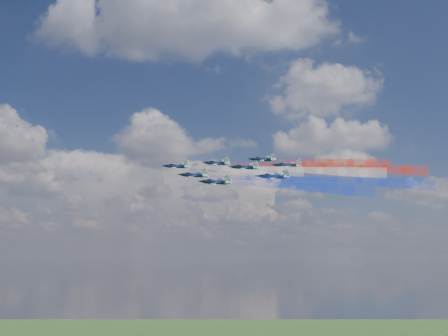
# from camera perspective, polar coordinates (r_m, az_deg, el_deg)

# --- Properties ---
(jet_lead) EXTENTS (14.59, 13.20, 7.69)m
(jet_lead) POSITION_cam_1_polar(r_m,az_deg,el_deg) (186.72, -5.60, 0.20)
(jet_lead) COLOR black
(trail_lead) EXTENTS (42.94, 16.38, 9.71)m
(trail_lead) POSITION_cam_1_polar(r_m,az_deg,el_deg) (176.67, 2.37, -0.15)
(trail_lead) COLOR white
(jet_inner_left) EXTENTS (14.59, 13.20, 7.69)m
(jet_inner_left) POSITION_cam_1_polar(r_m,az_deg,el_deg) (169.08, -3.58, -0.85)
(jet_inner_left) COLOR black
(trail_inner_left) EXTENTS (42.94, 16.38, 9.71)m
(trail_inner_left) POSITION_cam_1_polar(r_m,az_deg,el_deg) (160.16, 5.36, -1.30)
(trail_inner_left) COLOR blue
(jet_inner_right) EXTENTS (14.59, 13.20, 7.69)m
(jet_inner_right) POSITION_cam_1_polar(r_m,az_deg,el_deg) (191.31, -0.85, 0.58)
(jet_inner_right) COLOR black
(trail_inner_right) EXTENTS (42.94, 16.38, 9.71)m
(trail_inner_right) POSITION_cam_1_polar(r_m,az_deg,el_deg) (183.37, 7.11, 0.26)
(trail_inner_right) COLOR red
(jet_outer_left) EXTENTS (14.59, 13.20, 7.69)m
(jet_outer_left) POSITION_cam_1_polar(r_m,az_deg,el_deg) (155.26, -0.97, -1.67)
(jet_outer_left) COLOR black
(trail_outer_left) EXTENTS (42.94, 16.38, 9.71)m
(trail_outer_left) POSITION_cam_1_polar(r_m,az_deg,el_deg) (147.75, 8.92, -2.19)
(trail_outer_left) COLOR blue
(jet_center_third) EXTENTS (14.59, 13.20, 7.69)m
(jet_center_third) POSITION_cam_1_polar(r_m,az_deg,el_deg) (175.05, 2.44, 0.08)
(jet_center_third) COLOR black
(trail_center_third) EXTENTS (42.94, 16.38, 9.71)m
(trail_center_third) POSITION_cam_1_polar(r_m,az_deg,el_deg) (168.83, 11.26, -0.29)
(trail_center_third) COLOR white
(jet_outer_right) EXTENTS (14.59, 13.20, 7.69)m
(jet_outer_right) POSITION_cam_1_polar(r_m,az_deg,el_deg) (196.06, 4.60, 1.02)
(jet_outer_right) COLOR black
(trail_outer_right) EXTENTS (42.94, 16.38, 9.71)m
(trail_outer_right) POSITION_cam_1_polar(r_m,az_deg,el_deg) (190.61, 12.50, 0.72)
(trail_outer_right) COLOR red
(jet_rear_left) EXTENTS (14.59, 13.20, 7.69)m
(jet_rear_left) POSITION_cam_1_polar(r_m,az_deg,el_deg) (159.80, 5.87, -1.02)
(jet_rear_left) COLOR black
(trail_rear_left) EXTENTS (42.94, 16.38, 9.71)m
(trail_rear_left) POSITION_cam_1_polar(r_m,az_deg,el_deg) (155.41, 15.63, -1.46)
(trail_rear_left) COLOR blue
(jet_rear_right) EXTENTS (14.59, 13.20, 7.69)m
(jet_rear_right) POSITION_cam_1_polar(r_m,az_deg,el_deg) (182.27, 7.48, 0.32)
(jet_rear_right) COLOR black
(trail_rear_right) EXTENTS (42.94, 16.38, 9.71)m
(trail_rear_right) POSITION_cam_1_polar(r_m,az_deg,el_deg) (178.34, 16.03, -0.04)
(trail_rear_right) COLOR red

